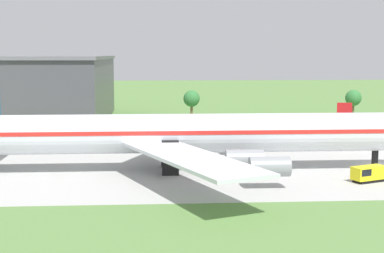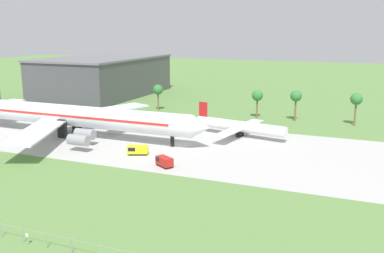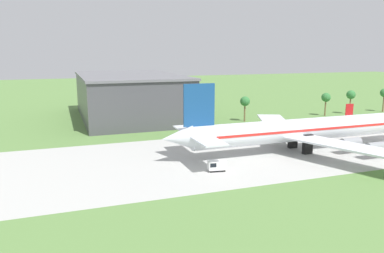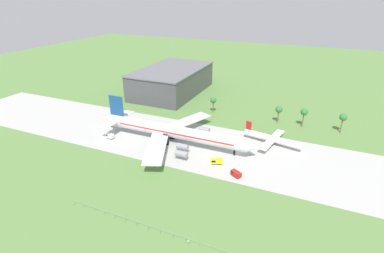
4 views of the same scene
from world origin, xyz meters
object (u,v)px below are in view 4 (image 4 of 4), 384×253
object	(u,v)px
fuel_truck	(216,161)
no_stopping_sign	(188,242)
regional_aircraft	(272,139)
baggage_tug	(110,136)
jet_airliner	(173,131)
catering_van	(236,174)
terminal_building	(172,81)

from	to	relation	value
fuel_truck	no_stopping_sign	bearing A→B (deg)	-80.50
regional_aircraft	fuel_truck	world-z (taller)	regional_aircraft
baggage_tug	regional_aircraft	bearing A→B (deg)	19.03
baggage_tug	no_stopping_sign	world-z (taller)	baggage_tug
jet_airliner	fuel_truck	bearing A→B (deg)	-21.41
jet_airliner	baggage_tug	world-z (taller)	jet_airliner
jet_airliner	regional_aircraft	world-z (taller)	jet_airliner
regional_aircraft	catering_van	world-z (taller)	regional_aircraft
regional_aircraft	catering_van	distance (m)	32.42
jet_airliner	no_stopping_sign	size ratio (longest dim) A/B	46.49
baggage_tug	terminal_building	xyz separation A→B (m)	(-5.05, 74.31, 7.12)
catering_van	terminal_building	bearing A→B (deg)	130.11
baggage_tug	catering_van	xyz separation A→B (m)	(63.40, -6.95, -0.09)
catering_van	no_stopping_sign	distance (m)	37.66
jet_airliner	terminal_building	xyz separation A→B (m)	(-34.26, 66.05, 2.85)
regional_aircraft	terminal_building	bearing A→B (deg)	146.81
catering_van	terminal_building	world-z (taller)	terminal_building
regional_aircraft	terminal_building	distance (m)	91.14
regional_aircraft	catering_van	bearing A→B (deg)	-103.71
regional_aircraft	baggage_tug	world-z (taller)	regional_aircraft
fuel_truck	catering_van	bearing A→B (deg)	-30.01
jet_airliner	no_stopping_sign	world-z (taller)	jet_airliner
regional_aircraft	fuel_truck	bearing A→B (deg)	-123.92
fuel_truck	terminal_building	bearing A→B (deg)	127.83
baggage_tug	fuel_truck	world-z (taller)	baggage_tug
jet_airliner	catering_van	world-z (taller)	jet_airliner
catering_van	terminal_building	size ratio (longest dim) A/B	0.07
jet_airliner	fuel_truck	distance (m)	26.65
regional_aircraft	no_stopping_sign	size ratio (longest dim) A/B	15.70
catering_van	no_stopping_sign	xyz separation A→B (m)	(-2.48, -37.58, -0.12)
baggage_tug	no_stopping_sign	size ratio (longest dim) A/B	2.46
baggage_tug	catering_van	distance (m)	63.78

